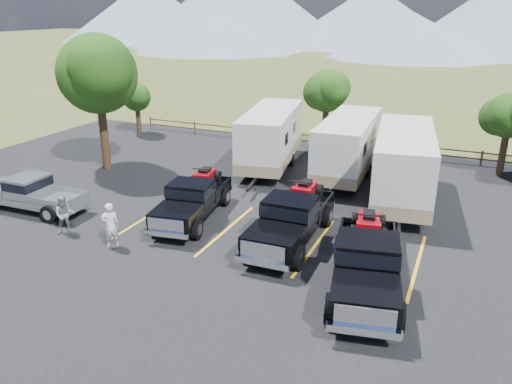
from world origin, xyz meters
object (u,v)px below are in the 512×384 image
at_px(rig_left, 193,198).
at_px(person_a, 110,225).
at_px(rig_right, 367,260).
at_px(trailer_right, 403,166).
at_px(tree_big_nw, 97,74).
at_px(person_b, 65,215).
at_px(pickup_silver, 32,193).
at_px(trailer_left, 271,137).
at_px(trailer_center, 348,146).
at_px(rig_center, 292,217).

distance_m(rig_left, person_a, 4.17).
xyz_separation_m(rig_right, trailer_right, (-0.14, 8.83, 0.78)).
bearing_deg(person_a, tree_big_nw, -93.98).
height_order(trailer_right, person_b, trailer_right).
height_order(trailer_right, pickup_silver, trailer_right).
relative_size(pickup_silver, person_b, 3.34).
distance_m(trailer_left, trailer_center, 4.66).
distance_m(trailer_center, person_b, 15.30).
relative_size(trailer_center, pickup_silver, 1.71).
distance_m(pickup_silver, person_b, 3.55).
relative_size(trailer_left, person_a, 5.26).
xyz_separation_m(rig_center, trailer_right, (3.45, 6.32, 0.80)).
bearing_deg(rig_center, tree_big_nw, 158.94).
relative_size(rig_left, pickup_silver, 1.10).
bearing_deg(trailer_left, rig_left, -102.32).
bearing_deg(trailer_center, person_b, -129.15).
distance_m(rig_left, pickup_silver, 7.78).
bearing_deg(trailer_center, trailer_left, 176.95).
relative_size(trailer_left, person_b, 5.87).
bearing_deg(pickup_silver, trailer_center, 129.65).
bearing_deg(person_b, rig_center, -23.52).
height_order(tree_big_nw, person_a, tree_big_nw).
bearing_deg(rig_center, rig_left, 173.77).
relative_size(rig_left, rig_right, 0.90).
relative_size(trailer_left, trailer_right, 0.97).
distance_m(rig_center, person_a, 7.29).
distance_m(rig_right, trailer_left, 14.25).
distance_m(rig_center, person_b, 9.59).
bearing_deg(tree_big_nw, pickup_silver, -80.28).
distance_m(tree_big_nw, trailer_center, 14.67).
bearing_deg(rig_right, trailer_center, 95.83).
distance_m(trailer_right, person_b, 15.73).
relative_size(rig_center, pickup_silver, 1.16).
bearing_deg(tree_big_nw, rig_left, -27.27).
bearing_deg(tree_big_nw, trailer_right, 4.95).
height_order(rig_right, pickup_silver, rig_right).
height_order(trailer_center, person_a, trailer_center).
bearing_deg(person_a, trailer_left, -142.57).
bearing_deg(rig_right, pickup_silver, 166.48).
relative_size(rig_left, person_a, 3.30).
xyz_separation_m(rig_right, person_a, (-10.01, -0.93, -0.12)).
distance_m(rig_right, person_b, 12.65).
distance_m(trailer_right, pickup_silver, 17.80).
xyz_separation_m(tree_big_nw, rig_center, (13.48, -4.85, -4.51)).
bearing_deg(rig_center, trailer_left, 115.56).
xyz_separation_m(rig_center, person_a, (-6.43, -3.45, -0.10)).
height_order(rig_left, rig_right, rig_right).
xyz_separation_m(rig_right, pickup_silver, (-15.92, 0.66, -0.19)).
relative_size(trailer_left, pickup_silver, 1.76).
bearing_deg(person_a, rig_left, -155.97).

